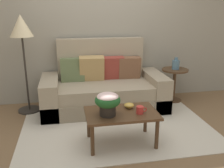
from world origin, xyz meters
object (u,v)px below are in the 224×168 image
coffee_mug (140,110)px  snack_bowl (129,105)px  couch (103,88)px  floor_lamp (22,35)px  potted_plant (108,101)px  table_vase (176,64)px  side_table (174,79)px  coffee_table (121,116)px

coffee_mug → snack_bowl: (-0.09, 0.19, -0.01)m
couch → coffee_mug: (0.24, -1.29, 0.14)m
floor_lamp → potted_plant: bearing=-50.9°
potted_plant → table_vase: table_vase is taller
couch → snack_bowl: size_ratio=16.11×
side_table → floor_lamp: (-2.51, 0.00, 0.83)m
couch → snack_bowl: couch is taller
coffee_mug → snack_bowl: coffee_mug is taller
table_vase → coffee_mug: bearing=-127.9°
floor_lamp → coffee_table: bearing=-45.3°
floor_lamp → snack_bowl: size_ratio=12.37×
couch → potted_plant: size_ratio=6.68×
couch → table_vase: size_ratio=9.51×
coffee_table → snack_bowl: (0.12, 0.11, 0.09)m
coffee_table → coffee_mug: coffee_mug is taller
snack_bowl → table_vase: bearing=45.5°
coffee_mug → table_vase: size_ratio=0.62×
side_table → table_vase: bearing=-86.6°
floor_lamp → table_vase: floor_lamp is taller
side_table → coffee_mug: size_ratio=4.52×
side_table → coffee_mug: 1.71m
coffee_table → floor_lamp: size_ratio=0.57×
couch → coffee_mug: couch is taller
table_vase → snack_bowl: bearing=-134.5°
table_vase → potted_plant: bearing=-137.4°
coffee_table → potted_plant: potted_plant is taller
couch → table_vase: couch is taller
side_table → potted_plant: 1.96m
side_table → snack_bowl: side_table is taller
coffee_table → side_table: (1.25, 1.27, 0.04)m
side_table → coffee_table: bearing=-134.6°
coffee_table → floor_lamp: (-1.26, 1.27, 0.87)m
couch → coffee_mug: 1.32m
coffee_table → snack_bowl: 0.19m
snack_bowl → table_vase: (1.13, 1.15, 0.22)m
side_table → table_vase: size_ratio=2.81×
coffee_mug → coffee_table: bearing=159.4°
floor_lamp → coffee_mug: (1.47, -1.35, -0.77)m
coffee_table → coffee_mug: (0.21, -0.08, 0.10)m
couch → floor_lamp: (-1.23, 0.06, 0.91)m
coffee_table → side_table: size_ratio=1.48×
table_vase → coffee_table: bearing=-134.8°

